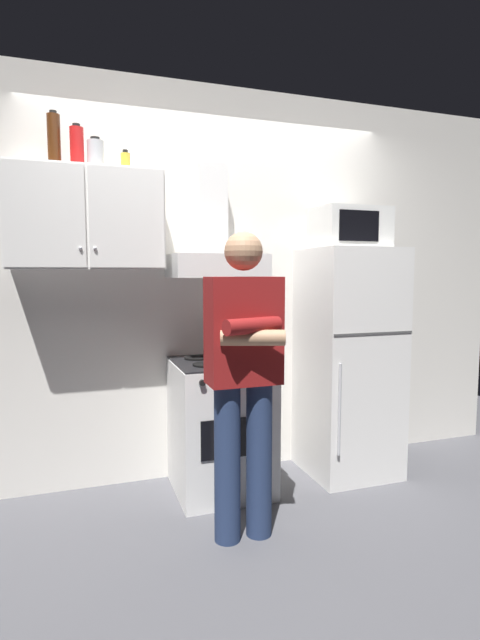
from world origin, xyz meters
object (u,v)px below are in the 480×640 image
at_px(cooking_pot, 245,351).
at_px(bottle_soda_red, 77,147).
at_px(bottle_spice_jar, 125,162).
at_px(bottle_rum_dark, 54,140).
at_px(stove_oven, 221,425).
at_px(refrigerator, 348,362).
at_px(microwave, 350,228).
at_px(person_standing, 244,374).
at_px(range_hood, 214,247).
at_px(upper_cabinet, 86,219).
at_px(bottle_canister_steel, 95,154).

height_order(cooking_pot, bottle_soda_red, bottle_soda_red).
bearing_deg(bottle_spice_jar, bottle_rum_dark, 178.12).
xyz_separation_m(stove_oven, bottle_rum_dark, (-0.97, 0.14, 1.77)).
relative_size(refrigerator, bottle_rum_dark, 5.06).
distance_m(refrigerator, bottle_rum_dark, 2.38).
bearing_deg(microwave, person_standing, -148.00).
bearing_deg(bottle_soda_red, bottle_spice_jar, 1.00).
relative_size(stove_oven, bottle_rum_dark, 2.76).
bearing_deg(bottle_spice_jar, range_hood, 0.44).
relative_size(microwave, person_standing, 0.29).
bearing_deg(refrigerator, upper_cabinet, 175.93).
xyz_separation_m(stove_oven, person_standing, (-0.05, -0.61, 0.47)).
bearing_deg(range_hood, person_standing, -93.91).
bearing_deg(upper_cabinet, person_standing, -44.26).
relative_size(stove_oven, microwave, 1.82).
distance_m(microwave, cooking_pot, 1.16).
height_order(bottle_spice_jar, bottle_rum_dark, bottle_rum_dark).
bearing_deg(microwave, cooking_pot, -170.43).
bearing_deg(bottle_soda_red, microwave, -3.14).
xyz_separation_m(bottle_canister_steel, bottle_spice_jar, (0.17, -0.01, -0.03)).
bearing_deg(bottle_canister_steel, cooking_pot, -16.32).
xyz_separation_m(upper_cabinet, bottle_canister_steel, (0.06, 0.01, 0.39)).
relative_size(microwave, bottle_spice_jar, 3.85).
xyz_separation_m(stove_oven, cooking_pot, (0.13, -0.12, 0.50)).
bearing_deg(stove_oven, bottle_soda_red, 172.04).
height_order(stove_oven, bottle_canister_steel, bottle_canister_steel).
xyz_separation_m(microwave, bottle_canister_steel, (-1.69, 0.12, 0.40)).
xyz_separation_m(stove_oven, microwave, (0.95, 0.02, 1.31)).
relative_size(range_hood, bottle_soda_red, 3.01).
height_order(upper_cabinet, bottle_canister_steel, bottle_canister_steel).
bearing_deg(stove_oven, microwave, 1.15).
height_order(bottle_canister_steel, bottle_spice_jar, bottle_canister_steel).
height_order(refrigerator, bottle_rum_dark, bottle_rum_dark).
relative_size(stove_oven, person_standing, 0.53).
relative_size(microwave, cooking_pot, 1.64).
xyz_separation_m(bottle_spice_jar, bottle_soda_red, (-0.28, -0.00, 0.06)).
relative_size(upper_cabinet, microwave, 1.88).
distance_m(bottle_canister_steel, bottle_spice_jar, 0.18).
distance_m(range_hood, bottle_rum_dark, 1.14).
relative_size(refrigerator, bottle_soda_red, 6.42).
height_order(range_hood, person_standing, range_hood).
height_order(bottle_canister_steel, bottle_rum_dark, bottle_rum_dark).
distance_m(refrigerator, person_standing, 1.17).
bearing_deg(microwave, bottle_spice_jar, 176.09).
distance_m(microwave, person_standing, 1.45).
bearing_deg(bottle_spice_jar, bottle_soda_red, -179.00).
xyz_separation_m(person_standing, bottle_spice_jar, (-0.51, 0.73, 1.20)).
distance_m(person_standing, bottle_rum_dark, 1.75).
distance_m(stove_oven, cooking_pot, 0.53).
distance_m(stove_oven, person_standing, 0.77).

